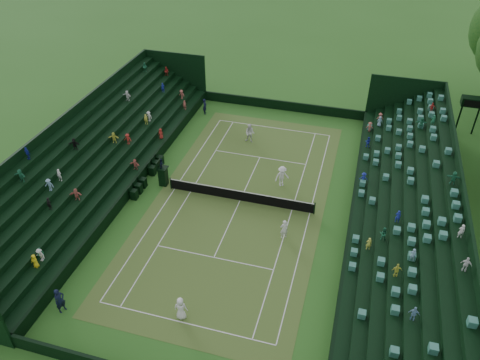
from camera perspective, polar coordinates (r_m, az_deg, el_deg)
The scene contains 17 objects.
ground at distance 36.51m, azimuth 0.00°, elevation -2.54°, with size 160.00×160.00×0.00m, color #2C641F.
court_surface at distance 36.50m, azimuth 0.00°, elevation -2.53°, with size 12.97×26.77×0.01m, color #347226.
perimeter_wall_north at distance 49.34m, azimuth 5.14°, elevation 9.06°, with size 17.17×0.20×1.00m, color black.
perimeter_wall_east at distance 35.34m, azimuth 13.38°, elevation -4.19°, with size 0.20×31.77×1.00m, color black.
perimeter_wall_west at distance 38.93m, azimuth -12.10°, elevation 0.23°, with size 0.20×31.77×1.00m, color black.
north_grandstand at distance 35.02m, azimuth 20.40°, elevation -3.95°, with size 6.60×32.00×4.90m.
south_grandstand at distance 40.30m, azimuth -17.60°, elevation 2.39°, with size 6.60×32.00×4.90m.
tennis_net at distance 36.18m, azimuth 0.00°, elevation -1.89°, with size 11.67×0.10×1.06m.
scoreboard_tower at distance 48.69m, azimuth 26.46°, elevation 8.38°, with size 2.00×1.00×3.70m.
umpire_chair at distance 38.08m, azimuth -9.40°, elevation 0.75°, with size 0.79×0.79×2.50m.
courtside_chairs at distance 39.13m, azimuth -11.20°, elevation 0.46°, with size 0.54×5.51×1.16m.
player_near_west at distance 28.30m, azimuth -7.23°, elevation -15.25°, with size 0.79×0.51×1.61m, color white.
player_near_east at distance 32.96m, azimuth 5.39°, elevation -5.98°, with size 0.57×0.38×1.58m, color white.
player_far_west at distance 43.31m, azimuth 1.21°, elevation 5.73°, with size 0.89×0.69×1.83m, color silver.
player_far_east at distance 37.70m, azimuth 5.14°, elevation 0.45°, with size 1.18×0.68×1.83m, color white.
line_judge_north at distance 48.37m, azimuth -4.31°, elevation 8.95°, with size 0.60×0.39×1.64m, color black.
line_judge_south at distance 30.25m, azimuth -21.10°, elevation -13.55°, with size 0.64×0.42×1.77m, color black.
Camera 1 is at (7.85, -27.45, 22.75)m, focal length 35.00 mm.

